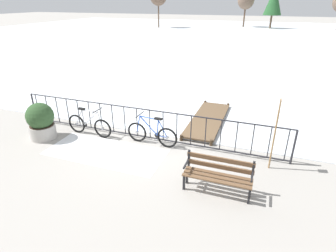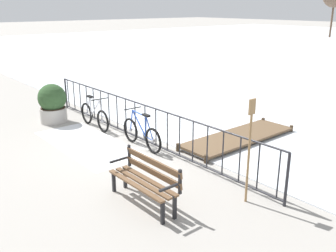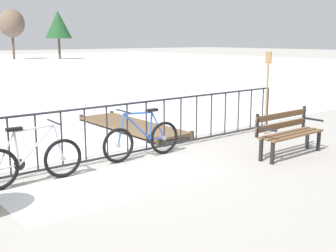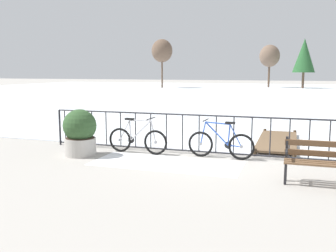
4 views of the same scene
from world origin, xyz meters
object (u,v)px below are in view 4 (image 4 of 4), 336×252
at_px(bicycle_near_railing, 137,140).
at_px(bicycle_second, 221,144).
at_px(park_bench, 327,159).
at_px(planter_with_shrub, 80,132).

xyz_separation_m(bicycle_near_railing, bicycle_second, (2.24, 0.11, 0.00)).
xyz_separation_m(bicycle_second, park_bench, (2.38, -1.61, 0.14)).
bearing_deg(planter_with_shrub, park_bench, -7.59).
xyz_separation_m(bicycle_near_railing, planter_with_shrub, (-1.32, -0.71, 0.24)).
relative_size(bicycle_near_railing, park_bench, 1.07).
height_order(bicycle_near_railing, planter_with_shrub, planter_with_shrub).
bearing_deg(park_bench, bicycle_near_railing, 162.02).
height_order(bicycle_near_railing, bicycle_second, same).
height_order(park_bench, planter_with_shrub, planter_with_shrub).
relative_size(park_bench, planter_with_shrub, 1.31).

